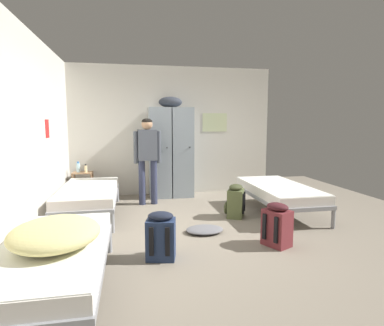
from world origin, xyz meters
TOP-DOWN VIEW (x-y plane):
  - ground_plane at (0.00, 0.00)m, footprint 8.12×8.12m
  - room_backdrop at (-1.16, 1.19)m, footprint 4.38×5.14m
  - locker_bank at (-0.06, 2.26)m, footprint 0.90×0.55m
  - shelf_unit at (-1.83, 2.22)m, footprint 0.38×0.30m
  - bed_left_rear at (-1.58, 1.07)m, footprint 0.90×1.90m
  - bed_right at (1.58, 0.64)m, footprint 0.90×1.90m
  - bed_left_front at (-1.58, -1.47)m, footprint 0.90×1.90m
  - bedding_heap at (-1.54, -1.53)m, footprint 0.75×0.84m
  - person_traveler at (-0.57, 1.67)m, footprint 0.51×0.23m
  - water_bottle at (-1.91, 2.24)m, footprint 0.07×0.07m
  - lotion_bottle at (-1.76, 2.18)m, footprint 0.05×0.05m
  - backpack_navy at (-0.57, -0.84)m, footprint 0.36×0.38m
  - backpack_maroon at (0.90, -0.73)m, footprint 0.41×0.39m
  - backpack_olive at (0.77, 0.54)m, footprint 0.41×0.39m
  - clothes_pile_grey at (0.11, -0.09)m, footprint 0.53×0.40m

SIDE VIEW (x-z plane):
  - ground_plane at x=0.00m, z-range 0.00..0.00m
  - clothes_pile_grey at x=0.11m, z-range 0.00..0.08m
  - backpack_navy at x=-0.57m, z-range -0.02..0.53m
  - backpack_maroon at x=0.90m, z-range -0.02..0.53m
  - backpack_olive at x=0.77m, z-range -0.02..0.53m
  - shelf_unit at x=-1.83m, z-range 0.06..0.63m
  - bed_left_rear at x=-1.58m, z-range 0.14..0.63m
  - bed_right at x=1.58m, z-range 0.14..0.63m
  - bed_left_front at x=-1.58m, z-range 0.14..0.63m
  - bedding_heap at x=-1.54m, z-range 0.49..0.72m
  - lotion_bottle at x=-1.76m, z-range 0.56..0.72m
  - water_bottle at x=-1.91m, z-range 0.56..0.77m
  - locker_bank at x=-0.06m, z-range -0.07..2.00m
  - person_traveler at x=-0.57m, z-range 0.17..1.79m
  - room_backdrop at x=-1.16m, z-range 0.00..2.73m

